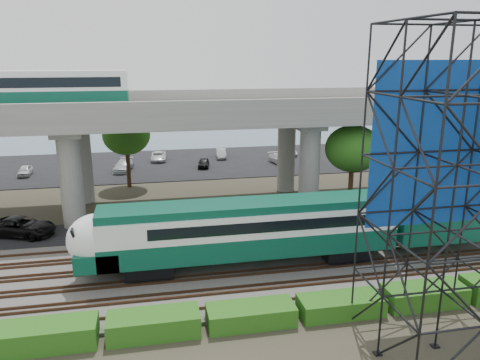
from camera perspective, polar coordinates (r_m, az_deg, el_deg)
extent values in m
plane|color=#474233|center=(29.18, -2.52, -12.88)|extent=(140.00, 140.00, 0.00)
cube|color=slate|center=(30.90, -3.11, -11.01)|extent=(90.00, 12.00, 0.20)
cube|color=black|center=(38.68, -4.93, -5.63)|extent=(90.00, 5.00, 0.08)
cube|color=black|center=(61.16, -7.43, 2.05)|extent=(90.00, 18.00, 0.08)
cube|color=slate|center=(82.73, -8.53, 5.38)|extent=(140.00, 40.00, 0.03)
cube|color=#472D1E|center=(26.70, -1.60, -15.04)|extent=(90.00, 0.08, 0.16)
cube|color=#472D1E|center=(27.94, -2.11, -13.59)|extent=(90.00, 0.08, 0.16)
cube|color=#472D1E|center=(28.42, -2.30, -13.05)|extent=(90.00, 0.08, 0.16)
cube|color=#472D1E|center=(29.69, -2.75, -11.77)|extent=(90.00, 0.08, 0.16)
cube|color=#472D1E|center=(30.18, -2.91, -11.29)|extent=(90.00, 0.08, 0.16)
cube|color=#472D1E|center=(31.47, -3.30, -10.15)|extent=(90.00, 0.08, 0.16)
cube|color=#472D1E|center=(31.97, -3.45, -9.73)|extent=(90.00, 0.08, 0.16)
cube|color=#472D1E|center=(33.27, -3.79, -8.70)|extent=(90.00, 0.08, 0.16)
cube|color=#472D1E|center=(33.78, -3.92, -8.33)|extent=(90.00, 0.08, 0.16)
cube|color=#472D1E|center=(35.10, -4.23, -7.41)|extent=(90.00, 0.08, 0.16)
cube|color=black|center=(30.36, -11.02, -10.30)|extent=(3.00, 2.20, 0.90)
cube|color=black|center=(32.90, 12.49, -8.33)|extent=(3.00, 2.20, 0.90)
cube|color=#0A4936|center=(30.52, 1.26, -7.50)|extent=(19.00, 3.00, 1.40)
cube|color=white|center=(29.99, 1.28, -4.94)|extent=(19.00, 3.00, 1.50)
cube|color=#0A4936|center=(29.67, 1.29, -3.13)|extent=(19.00, 2.60, 0.50)
cube|color=black|center=(30.20, 3.14, -4.72)|extent=(15.00, 3.06, 0.70)
ellipsoid|color=white|center=(29.74, -17.04, -6.95)|extent=(3.60, 3.00, 3.20)
cube|color=#0A4936|center=(30.13, -16.89, -8.81)|extent=(2.60, 3.00, 1.10)
cube|color=black|center=(29.70, -19.24, -6.13)|extent=(0.48, 2.00, 1.09)
cube|color=#0A4936|center=(35.75, 23.80, -3.70)|extent=(8.00, 3.00, 3.40)
cube|color=#9E9B93|center=(41.99, -6.05, 8.04)|extent=(80.00, 12.00, 1.20)
cube|color=#9E9B93|center=(36.17, -5.23, 8.77)|extent=(80.00, 0.50, 1.10)
cube|color=#9E9B93|center=(47.57, -6.76, 10.22)|extent=(80.00, 0.50, 1.10)
cylinder|color=#9E9B93|center=(39.70, -19.89, 0.04)|extent=(1.80, 1.80, 8.00)
cylinder|color=#9E9B93|center=(46.44, -18.70, 2.23)|extent=(1.80, 1.80, 8.00)
cube|color=#9E9B93|center=(42.38, -19.68, 6.08)|extent=(2.40, 9.00, 0.60)
cylinder|color=#9E9B93|center=(41.58, 8.45, 1.44)|extent=(1.80, 1.80, 8.00)
cylinder|color=#9E9B93|center=(48.06, 5.67, 3.37)|extent=(1.80, 1.80, 8.00)
cube|color=#9E9B93|center=(44.15, 7.11, 7.17)|extent=(2.40, 9.00, 0.60)
cylinder|color=#9E9B93|center=(55.96, 23.64, 3.83)|extent=(1.80, 1.80, 8.00)
cube|color=#9E9B93|center=(52.64, 26.21, 7.01)|extent=(2.40, 9.00, 0.60)
cube|color=black|center=(42.37, -21.60, 8.44)|extent=(12.00, 2.50, 0.70)
cube|color=#0A4936|center=(42.30, -21.71, 9.51)|extent=(12.00, 2.50, 0.90)
cube|color=white|center=(42.23, -21.85, 10.99)|extent=(12.00, 2.50, 1.30)
cube|color=black|center=(42.22, -21.86, 11.06)|extent=(11.00, 2.56, 0.80)
cube|color=white|center=(42.19, -21.96, 12.07)|extent=(12.00, 2.40, 0.30)
cube|color=#0E40A0|center=(25.60, 23.81, 3.95)|extent=(8.10, 0.08, 8.25)
cube|color=black|center=(26.56, 25.49, -17.43)|extent=(9.36, 6.36, 0.08)
cube|color=#215714|center=(25.44, -22.32, -17.10)|extent=(4.60, 1.80, 1.20)
cube|color=#215714|center=(24.92, -10.47, -16.91)|extent=(4.60, 1.80, 1.15)
cube|color=#215714|center=(25.41, 1.34, -16.11)|extent=(4.60, 1.80, 1.03)
cube|color=#215714|center=(26.81, 12.18, -14.71)|extent=(4.60, 1.80, 1.01)
cube|color=#215714|center=(29.00, 21.55, -12.96)|extent=(4.60, 1.80, 1.12)
cylinder|color=#382314|center=(43.46, 13.34, -0.39)|extent=(0.44, 0.44, 4.80)
ellipsoid|color=#215714|center=(42.74, 13.60, 3.75)|extent=(4.94, 4.94, 4.18)
cylinder|color=#382314|center=(50.82, -13.47, 1.82)|extent=(0.44, 0.44, 4.80)
ellipsoid|color=#215714|center=(50.20, -13.70, 5.38)|extent=(4.94, 4.94, 4.18)
imported|color=black|center=(40.04, -25.10, -5.17)|extent=(5.71, 4.08, 1.44)
imported|color=silver|center=(59.69, -24.73, 1.04)|extent=(1.46, 3.35, 1.12)
imported|color=#B0B3B8|center=(63.47, -18.98, 2.39)|extent=(1.73, 3.60, 1.14)
imported|color=#AFB3B7|center=(58.05, -14.03, 1.71)|extent=(2.57, 4.72, 1.30)
imported|color=silver|center=(62.88, -9.91, 2.88)|extent=(2.13, 4.23, 1.15)
imported|color=black|center=(58.37, -4.46, 2.11)|extent=(1.89, 3.47, 1.12)
imported|color=#A5A8AC|center=(63.60, -2.32, 3.25)|extent=(1.63, 3.75, 1.20)
imported|color=silver|center=(60.29, 4.92, 2.57)|extent=(2.60, 4.57, 1.25)
imported|color=#B4B6BD|center=(65.76, 6.01, 3.53)|extent=(2.28, 4.17, 1.11)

